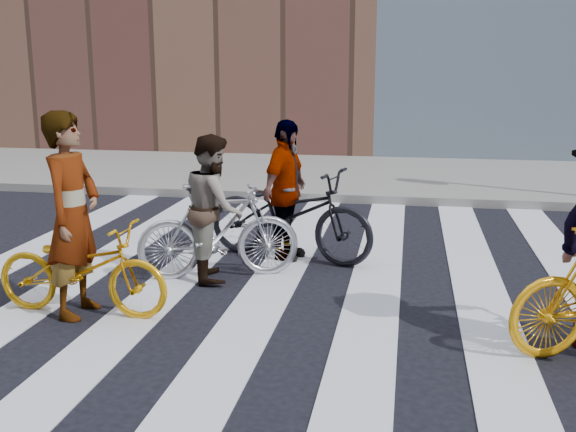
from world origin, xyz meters
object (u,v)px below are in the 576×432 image
(bike_silver_mid, at_px, (219,231))
(bike_yellow_left, at_px, (82,269))
(rider_mid, at_px, (214,207))
(bike_dark_rear, at_px, (289,214))
(rider_rear, at_px, (285,191))
(rider_left, at_px, (73,215))

(bike_silver_mid, bearing_deg, bike_yellow_left, 123.81)
(bike_yellow_left, height_order, rider_mid, rider_mid)
(bike_silver_mid, distance_m, bike_dark_rear, 1.08)
(bike_silver_mid, distance_m, rider_rear, 1.10)
(bike_silver_mid, bearing_deg, rider_left, 122.43)
(bike_silver_mid, relative_size, bike_dark_rear, 0.83)
(bike_yellow_left, xyz_separation_m, rider_left, (-0.05, 0.00, 0.52))
(bike_yellow_left, height_order, bike_dark_rear, bike_dark_rear)
(rider_rear, bearing_deg, bike_yellow_left, 159.48)
(bike_silver_mid, relative_size, rider_rear, 1.05)
(bike_yellow_left, distance_m, rider_rear, 2.71)
(bike_dark_rear, height_order, rider_mid, rider_mid)
(bike_silver_mid, height_order, rider_rear, rider_rear)
(bike_dark_rear, bearing_deg, bike_yellow_left, 158.62)
(rider_left, relative_size, rider_mid, 1.20)
(bike_silver_mid, bearing_deg, rider_rear, -53.61)
(bike_yellow_left, xyz_separation_m, bike_silver_mid, (0.97, 1.31, 0.09))
(rider_left, xyz_separation_m, rider_rear, (1.61, 2.18, -0.11))
(bike_dark_rear, bearing_deg, bike_silver_mid, 158.85)
(bike_dark_rear, bearing_deg, rider_left, 157.78)
(rider_left, distance_m, rider_mid, 1.64)
(rider_mid, bearing_deg, bike_silver_mid, -109.61)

